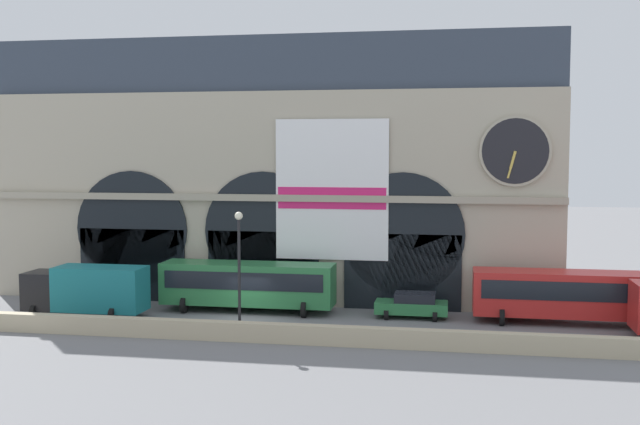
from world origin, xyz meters
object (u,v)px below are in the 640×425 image
Objects in this scene: car_mideast at (412,305)px; street_lamp_quayside at (239,257)px; bus_center at (248,284)px; bus_east at (568,294)px; box_truck_midwest at (87,289)px.

car_mideast is 11.71m from street_lamp_quayside.
street_lamp_quayside reaches higher than bus_center.
bus_center reaches higher than car_mideast.
street_lamp_quayside reaches higher than bus_east.
car_mideast is (19.74, 3.08, -0.90)m from box_truck_midwest.
box_truck_midwest is at bearing 162.35° from street_lamp_quayside.
street_lamp_quayside reaches higher than box_truck_midwest.
box_truck_midwest is at bearing -173.98° from bus_east.
bus_center is 1.59× the size of street_lamp_quayside.
car_mideast is at bearing 179.75° from bus_east.
box_truck_midwest is 1.09× the size of street_lamp_quayside.
box_truck_midwest is 0.68× the size of bus_center.
bus_center is at bearing 18.41° from box_truck_midwest.
bus_east is at bearing 19.51° from street_lamp_quayside.
bus_east is (9.11, -0.04, 0.98)m from car_mideast.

